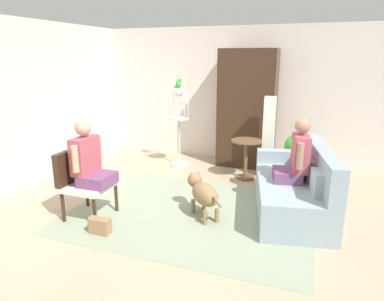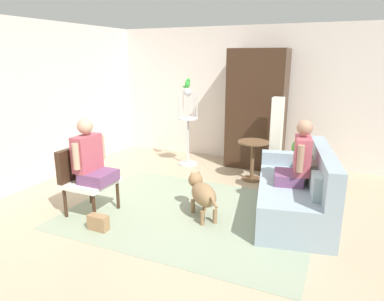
% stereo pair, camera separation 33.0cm
% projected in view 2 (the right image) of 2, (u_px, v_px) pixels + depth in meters
% --- Properties ---
extents(ground_plane, '(6.70, 6.70, 0.00)m').
position_uv_depth(ground_plane, '(197.00, 211.00, 4.62)').
color(ground_plane, tan).
extents(back_wall, '(6.18, 0.12, 2.57)m').
position_uv_depth(back_wall, '(252.00, 95.00, 6.64)').
color(back_wall, silver).
rests_on(back_wall, ground).
extents(left_wall, '(0.12, 5.85, 2.57)m').
position_uv_depth(left_wall, '(46.00, 102.00, 5.67)').
color(left_wall, silver).
rests_on(left_wall, ground).
extents(area_rug, '(3.12, 2.36, 0.01)m').
position_uv_depth(area_rug, '(191.00, 213.00, 4.57)').
color(area_rug, gray).
rests_on(area_rug, ground).
extents(couch, '(1.18, 1.85, 0.90)m').
position_uv_depth(couch, '(298.00, 193.00, 4.40)').
color(couch, '#8EA0AD').
rests_on(couch, ground).
extents(armchair, '(0.57, 0.59, 0.88)m').
position_uv_depth(armchair, '(83.00, 175.00, 4.49)').
color(armchair, '#382316').
rests_on(armchair, ground).
extents(person_on_couch, '(0.48, 0.55, 0.82)m').
position_uv_depth(person_on_couch, '(298.00, 159.00, 4.26)').
color(person_on_couch, '#6E426A').
extents(person_on_armchair, '(0.44, 0.57, 0.82)m').
position_uv_depth(person_on_armchair, '(91.00, 157.00, 4.36)').
color(person_on_armchair, '#71436D').
extents(round_end_table, '(0.50, 0.50, 0.67)m').
position_uv_depth(round_end_table, '(253.00, 156.00, 5.68)').
color(round_end_table, brown).
rests_on(round_end_table, ground).
extents(dog, '(0.63, 0.67, 0.53)m').
position_uv_depth(dog, '(202.00, 193.00, 4.40)').
color(dog, olive).
rests_on(dog, ground).
extents(bird_cage_stand, '(0.38, 0.38, 1.45)m').
position_uv_depth(bird_cage_stand, '(188.00, 128.00, 6.43)').
color(bird_cage_stand, silver).
rests_on(bird_cage_stand, ground).
extents(parrot, '(0.17, 0.10, 0.18)m').
position_uv_depth(parrot, '(188.00, 83.00, 6.21)').
color(parrot, green).
rests_on(parrot, bird_cage_stand).
extents(potted_plant, '(0.44, 0.44, 0.81)m').
position_uv_depth(potted_plant, '(305.00, 154.00, 5.42)').
color(potted_plant, '#996047').
rests_on(potted_plant, ground).
extents(column_lamp, '(0.20, 0.20, 1.38)m').
position_uv_depth(column_lamp, '(276.00, 139.00, 5.69)').
color(column_lamp, '#4C4742').
rests_on(column_lamp, ground).
extents(armoire_cabinet, '(1.02, 0.56, 2.15)m').
position_uv_depth(armoire_cabinet, '(257.00, 110.00, 6.26)').
color(armoire_cabinet, '#382316').
rests_on(armoire_cabinet, ground).
extents(handbag, '(0.25, 0.12, 0.19)m').
position_uv_depth(handbag, '(98.00, 223.00, 4.10)').
color(handbag, '#99724C').
rests_on(handbag, ground).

